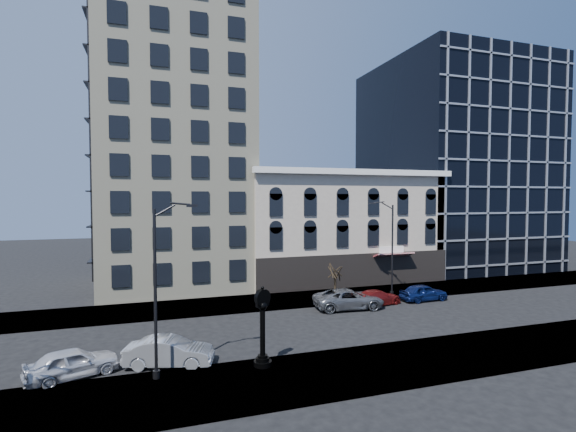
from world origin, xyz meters
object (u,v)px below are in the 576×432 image
object	(u,v)px
street_lamp_near	(168,243)
car_near_a	(73,363)
street_clock	(263,330)
car_near_b	(169,352)

from	to	relation	value
street_lamp_near	car_near_a	size ratio (longest dim) A/B	2.03
street_clock	car_near_b	size ratio (longest dim) A/B	0.91
street_lamp_near	car_near_a	xyz separation A→B (m)	(-4.87, 1.73, -6.35)
car_near_a	street_clock	bearing A→B (deg)	-122.17
street_clock	street_lamp_near	size ratio (longest dim) A/B	0.48
street_clock	car_near_a	distance (m)	10.11
street_clock	car_near_b	world-z (taller)	street_clock
car_near_a	car_near_b	xyz separation A→B (m)	(4.90, -0.00, 0.03)
street_lamp_near	car_near_b	size ratio (longest dim) A/B	1.89
street_clock	street_lamp_near	bearing A→B (deg)	154.04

